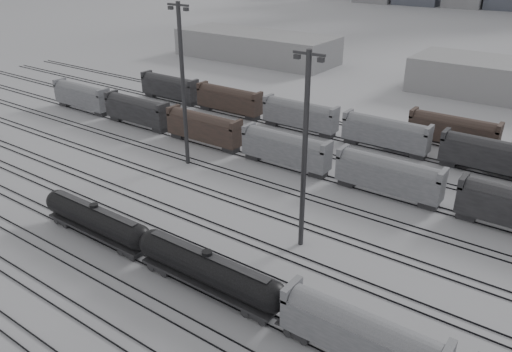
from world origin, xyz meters
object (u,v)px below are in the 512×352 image
Objects in this scene: tank_car_a at (96,219)px; light_mast_c at (305,149)px; tank_car_b at (208,269)px; hopper_car_a at (361,334)px.

light_mast_c reaches higher than tank_car_a.
hopper_car_a is at bearing -0.00° from tank_car_b.
hopper_car_a is (34.20, 0.00, 0.61)m from tank_car_a.
tank_car_b is at bearing -103.65° from light_mast_c.
tank_car_a is 1.24× the size of hopper_car_a.
light_mast_c is at bearing 76.35° from tank_car_b.
light_mast_c is (20.71, 13.03, 9.62)m from tank_car_a.
hopper_car_a reaches higher than tank_car_b.
tank_car_b reaches higher than tank_car_a.
tank_car_b is 1.31× the size of hopper_car_a.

